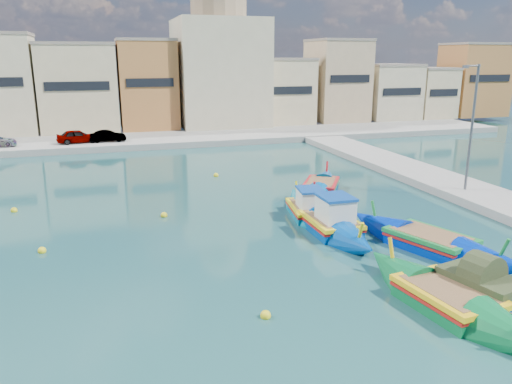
{
  "coord_description": "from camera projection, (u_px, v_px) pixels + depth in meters",
  "views": [
    {
      "loc": [
        -3.58,
        -18.62,
        8.38
      ],
      "look_at": [
        4.0,
        6.0,
        1.4
      ],
      "focal_mm": 35.0,
      "sensor_mm": 36.0,
      "label": 1
    }
  ],
  "objects": [
    {
      "name": "north_quay",
      "position": [
        141.0,
        141.0,
        49.83
      ],
      "size": [
        80.0,
        8.0,
        0.6
      ],
      "primitive_type": "cube",
      "color": "gray",
      "rests_on": "ground"
    },
    {
      "name": "luzzu_blue_south",
      "position": [
        430.0,
        243.0,
        22.46
      ],
      "size": [
        5.13,
        9.36,
        2.66
      ],
      "color": "#0028AD",
      "rests_on": "ground"
    },
    {
      "name": "ground",
      "position": [
        206.0,
        269.0,
        20.39
      ],
      "size": [
        160.0,
        160.0,
        0.0
      ],
      "primitive_type": "plane",
      "color": "#15393F",
      "rests_on": "ground"
    },
    {
      "name": "tender_near",
      "position": [
        480.0,
        289.0,
        17.6
      ],
      "size": [
        2.41,
        3.49,
        1.56
      ],
      "color": "beige",
      "rests_on": "ground"
    },
    {
      "name": "luzzu_cyan_south",
      "position": [
        448.0,
        301.0,
        17.12
      ],
      "size": [
        3.24,
        8.78,
        2.67
      ],
      "color": "#0A7238",
      "rests_on": "ground"
    },
    {
      "name": "luzzu_blue_cabin",
      "position": [
        331.0,
        225.0,
        24.66
      ],
      "size": [
        2.17,
        8.48,
        3.0
      ],
      "color": "#00459E",
      "rests_on": "ground"
    },
    {
      "name": "north_townhouses",
      "position": [
        193.0,
        88.0,
        57.29
      ],
      "size": [
        83.2,
        7.87,
        10.19
      ],
      "color": "#CCB98D",
      "rests_on": "ground"
    },
    {
      "name": "luzzu_cyan_mid",
      "position": [
        321.0,
        188.0,
        32.11
      ],
      "size": [
        6.0,
        7.99,
        2.43
      ],
      "color": "#0058A5",
      "rests_on": "ground"
    },
    {
      "name": "church_block",
      "position": [
        219.0,
        57.0,
        57.93
      ],
      "size": [
        10.0,
        10.0,
        19.1
      ],
      "color": "#C5B893",
      "rests_on": "ground"
    },
    {
      "name": "luzzu_turquoise_cabin",
      "position": [
        308.0,
        211.0,
        27.07
      ],
      "size": [
        2.97,
        8.19,
        2.57
      ],
      "color": "#00789A",
      "rests_on": "ground"
    },
    {
      "name": "quay_street_lamp",
      "position": [
        471.0,
        127.0,
        29.74
      ],
      "size": [
        1.18,
        0.16,
        8.0
      ],
      "color": "#595B60",
      "rests_on": "ground"
    },
    {
      "name": "mooring_buoys",
      "position": [
        202.0,
        224.0,
        25.71
      ],
      "size": [
        25.71,
        20.76,
        0.36
      ],
      "color": "yellow",
      "rests_on": "ground"
    },
    {
      "name": "parked_cars",
      "position": [
        53.0,
        138.0,
        45.93
      ],
      "size": [
        13.6,
        2.04,
        1.27
      ],
      "color": "#4C1919",
      "rests_on": "north_quay"
    }
  ]
}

